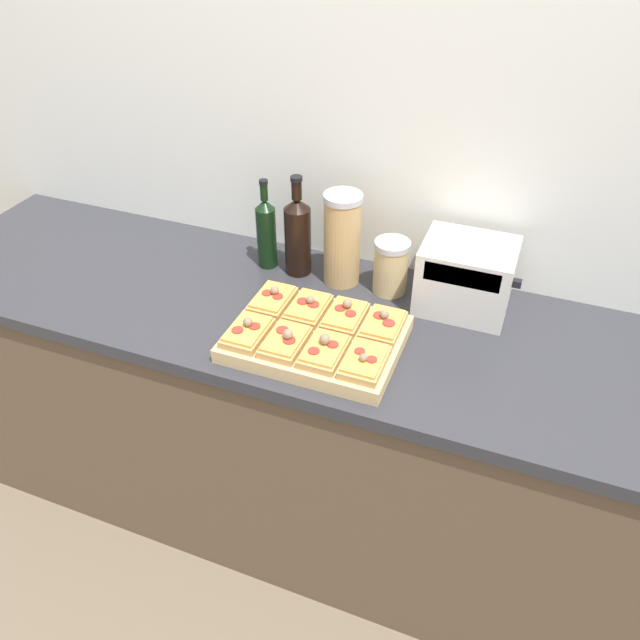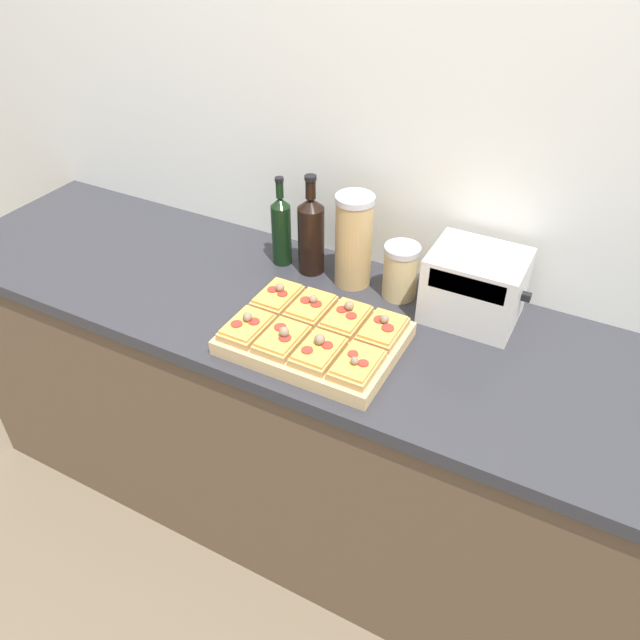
{
  "view_description": "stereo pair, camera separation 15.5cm",
  "coord_description": "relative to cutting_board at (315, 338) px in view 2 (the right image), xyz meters",
  "views": [
    {
      "loc": [
        0.49,
        -1.0,
        1.97
      ],
      "look_at": [
        0.02,
        0.22,
        0.99
      ],
      "focal_mm": 35.0,
      "sensor_mm": 36.0,
      "label": 1
    },
    {
      "loc": [
        0.63,
        -0.93,
        1.97
      ],
      "look_at": [
        0.02,
        0.22,
        0.99
      ],
      "focal_mm": 35.0,
      "sensor_mm": 36.0,
      "label": 2
    }
  ],
  "objects": [
    {
      "name": "pizza_slice_front_midright",
      "position": [
        0.05,
        -0.08,
        0.04
      ],
      "size": [
        0.1,
        0.15,
        0.06
      ],
      "color": "tan",
      "rests_on": "cutting_board"
    },
    {
      "name": "pizza_slice_front_left",
      "position": [
        -0.16,
        -0.08,
        0.04
      ],
      "size": [
        0.1,
        0.15,
        0.05
      ],
      "color": "tan",
      "rests_on": "cutting_board"
    },
    {
      "name": "pizza_slice_back_left",
      "position": [
        -0.16,
        0.08,
        0.04
      ],
      "size": [
        0.1,
        0.15,
        0.05
      ],
      "color": "tan",
      "rests_on": "cutting_board"
    },
    {
      "name": "grain_jar_short",
      "position": [
        0.11,
        0.32,
        0.06
      ],
      "size": [
        0.1,
        0.1,
        0.16
      ],
      "color": "tan",
      "rests_on": "kitchen_counter"
    },
    {
      "name": "wall_back",
      "position": [
        -0.02,
        0.49,
        0.3
      ],
      "size": [
        6.0,
        0.06,
        2.5
      ],
      "color": "silver",
      "rests_on": "ground_plane"
    },
    {
      "name": "pizza_slice_back_right",
      "position": [
        0.16,
        0.08,
        0.04
      ],
      "size": [
        0.1,
        0.15,
        0.05
      ],
      "color": "tan",
      "rests_on": "cutting_board"
    },
    {
      "name": "ground_plane",
      "position": [
        -0.02,
        -0.19,
        -0.95
      ],
      "size": [
        12.0,
        12.0,
        0.0
      ],
      "primitive_type": "plane",
      "color": "brown"
    },
    {
      "name": "pizza_slice_back_midright",
      "position": [
        0.05,
        0.08,
        0.04
      ],
      "size": [
        0.1,
        0.15,
        0.05
      ],
      "color": "tan",
      "rests_on": "cutting_board"
    },
    {
      "name": "olive_oil_bottle",
      "position": [
        -0.29,
        0.32,
        0.1
      ],
      "size": [
        0.06,
        0.06,
        0.29
      ],
      "color": "black",
      "rests_on": "kitchen_counter"
    },
    {
      "name": "pizza_slice_front_right",
      "position": [
        0.16,
        -0.08,
        0.03
      ],
      "size": [
        0.1,
        0.15,
        0.05
      ],
      "color": "tan",
      "rests_on": "cutting_board"
    },
    {
      "name": "pizza_slice_back_midleft",
      "position": [
        -0.05,
        0.08,
        0.03
      ],
      "size": [
        0.1,
        0.15,
        0.05
      ],
      "color": "tan",
      "rests_on": "cutting_board"
    },
    {
      "name": "kitchen_counter",
      "position": [
        -0.02,
        0.13,
        -0.48
      ],
      "size": [
        2.63,
        0.67,
        0.93
      ],
      "color": "brown",
      "rests_on": "ground_plane"
    },
    {
      "name": "cutting_board",
      "position": [
        0.0,
        0.0,
        0.0
      ],
      "size": [
        0.44,
        0.33,
        0.04
      ],
      "primitive_type": "cube",
      "color": "tan",
      "rests_on": "kitchen_counter"
    },
    {
      "name": "pizza_slice_front_midleft",
      "position": [
        -0.05,
        -0.08,
        0.04
      ],
      "size": [
        0.1,
        0.15,
        0.05
      ],
      "color": "tan",
      "rests_on": "cutting_board"
    },
    {
      "name": "toaster_oven",
      "position": [
        0.32,
        0.32,
        0.08
      ],
      "size": [
        0.27,
        0.21,
        0.2
      ],
      "color": "beige",
      "rests_on": "kitchen_counter"
    },
    {
      "name": "grain_jar_tall",
      "position": [
        -0.04,
        0.32,
        0.12
      ],
      "size": [
        0.11,
        0.11,
        0.28
      ],
      "color": "tan",
      "rests_on": "kitchen_counter"
    },
    {
      "name": "wine_bottle",
      "position": [
        -0.18,
        0.32,
        0.11
      ],
      "size": [
        0.08,
        0.08,
        0.31
      ],
      "color": "black",
      "rests_on": "kitchen_counter"
    }
  ]
}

